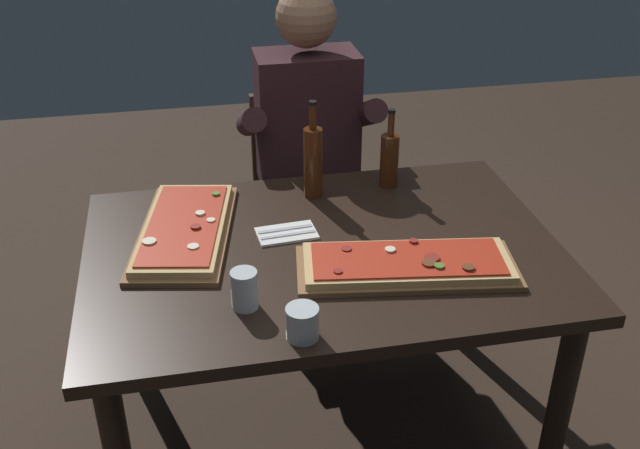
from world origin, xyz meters
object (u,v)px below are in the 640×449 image
(wine_bottle_dark, at_px, (313,161))
(tumbler_near_camera, at_px, (245,291))
(dining_table, at_px, (323,274))
(pizza_rectangular_left, at_px, (184,229))
(pizza_rectangular_front, at_px, (407,265))
(oil_bottle_amber, at_px, (389,159))
(tumbler_far_side, at_px, (302,323))
(diner_chair, at_px, (305,190))
(seated_diner, at_px, (309,145))

(wine_bottle_dark, distance_m, tumbler_near_camera, 0.65)
(dining_table, relative_size, pizza_rectangular_left, 2.30)
(pizza_rectangular_front, height_order, oil_bottle_amber, oil_bottle_amber)
(tumbler_far_side, xyz_separation_m, diner_chair, (0.23, 1.26, -0.30))
(diner_chair, bearing_deg, tumbler_far_side, -100.33)
(dining_table, xyz_separation_m, seated_diner, (0.10, 0.74, 0.10))
(wine_bottle_dark, height_order, diner_chair, wine_bottle_dark)
(tumbler_near_camera, bearing_deg, pizza_rectangular_front, 9.92)
(dining_table, relative_size, tumbler_near_camera, 13.00)
(dining_table, height_order, pizza_rectangular_front, pizza_rectangular_front)
(wine_bottle_dark, height_order, oil_bottle_amber, wine_bottle_dark)
(dining_table, distance_m, pizza_rectangular_left, 0.44)
(tumbler_far_side, bearing_deg, seated_diner, 78.61)
(oil_bottle_amber, height_order, seated_diner, seated_diner)
(dining_table, height_order, oil_bottle_amber, oil_bottle_amber)
(diner_chair, bearing_deg, tumbler_near_camera, -107.77)
(dining_table, xyz_separation_m, tumbler_far_side, (-0.13, -0.40, 0.14))
(dining_table, height_order, seated_diner, seated_diner)
(pizza_rectangular_left, relative_size, wine_bottle_dark, 1.82)
(tumbler_far_side, bearing_deg, pizza_rectangular_left, 115.50)
(dining_table, xyz_separation_m, pizza_rectangular_left, (-0.40, 0.15, 0.11))
(wine_bottle_dark, bearing_deg, pizza_rectangular_front, -70.74)
(wine_bottle_dark, height_order, tumbler_near_camera, wine_bottle_dark)
(dining_table, relative_size, seated_diner, 1.05)
(tumbler_near_camera, distance_m, diner_chair, 1.20)
(oil_bottle_amber, relative_size, seated_diner, 0.21)
(pizza_rectangular_front, relative_size, wine_bottle_dark, 1.94)
(pizza_rectangular_left, distance_m, wine_bottle_dark, 0.48)
(wine_bottle_dark, relative_size, seated_diner, 0.25)
(wine_bottle_dark, relative_size, tumbler_near_camera, 3.10)
(dining_table, xyz_separation_m, tumbler_near_camera, (-0.26, -0.25, 0.14))
(dining_table, relative_size, wine_bottle_dark, 4.19)
(wine_bottle_dark, bearing_deg, dining_table, -95.63)
(dining_table, bearing_deg, wine_bottle_dark, 84.37)
(diner_chair, height_order, seated_diner, seated_diner)
(tumbler_near_camera, bearing_deg, wine_bottle_dark, 63.28)
(dining_table, bearing_deg, pizza_rectangular_left, 158.80)
(wine_bottle_dark, bearing_deg, oil_bottle_amber, 5.63)
(dining_table, bearing_deg, pizza_rectangular_front, -39.04)
(tumbler_far_side, relative_size, diner_chair, 0.10)
(pizza_rectangular_left, height_order, seated_diner, seated_diner)
(oil_bottle_amber, bearing_deg, dining_table, -130.10)
(tumbler_near_camera, distance_m, tumbler_far_side, 0.20)
(pizza_rectangular_left, distance_m, tumbler_near_camera, 0.43)
(pizza_rectangular_left, bearing_deg, tumbler_near_camera, -70.79)
(seated_diner, bearing_deg, tumbler_near_camera, -109.77)
(tumbler_near_camera, bearing_deg, diner_chair, 72.23)
(pizza_rectangular_left, bearing_deg, dining_table, -21.20)
(tumbler_far_side, bearing_deg, pizza_rectangular_front, 34.53)
(dining_table, bearing_deg, tumbler_near_camera, -136.14)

